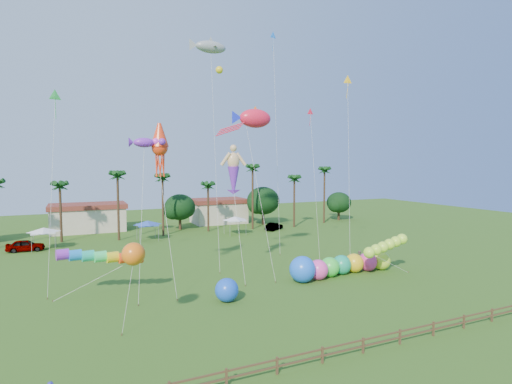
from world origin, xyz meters
name	(u,v)px	position (x,y,z in m)	size (l,w,h in m)	color
ground	(311,319)	(0.00, 0.00, 0.00)	(160.00, 160.00, 0.00)	#285116
tree_line	(195,206)	(3.57, 44.00, 4.28)	(69.46, 8.91, 11.00)	#3A2819
buildings_row	(152,216)	(-3.09, 50.00, 2.00)	(35.00, 7.00, 4.00)	beige
tent_row	(148,223)	(-6.00, 36.33, 2.75)	(31.00, 4.00, 0.60)	white
fence	(363,344)	(0.00, -6.00, 0.61)	(36.12, 0.12, 1.00)	brown
car_a	(25,245)	(-22.23, 35.90, 0.79)	(1.86, 4.62, 1.57)	#4C4C54
car_b	(274,226)	(15.93, 37.28, 0.67)	(1.42, 4.08, 1.34)	#4C4C54
spectator_b	(360,258)	(13.59, 11.09, 0.89)	(0.86, 0.67, 1.77)	gray
caterpillar_inflatable	(338,266)	(8.88, 8.78, 1.10)	(12.85, 3.24, 2.61)	#FF43B1
blue_ball	(227,290)	(-4.45, 6.23, 1.01)	(2.02, 2.02, 2.02)	blue
rainbow_tube	(116,260)	(-12.88, 11.31, 3.29)	(8.64, 1.63, 3.78)	red
green_worm	(369,253)	(10.98, 6.45, 2.75)	(8.68, 3.15, 3.44)	#B8FA37
orange_ball_kite	(134,254)	(-12.44, 2.93, 5.56)	(1.77, 1.66, 6.35)	orange
merman_kite	(233,173)	(-1.04, 13.32, 10.79)	(2.46, 4.85, 13.24)	#E3B681
fish_kite	(255,118)	(2.23, 15.10, 16.68)	(5.75, 7.37, 17.83)	#F71B3C
shark_kite	(211,47)	(-0.65, 21.62, 25.66)	(5.27, 8.25, 26.57)	gray
squid_kite	(160,148)	(-8.62, 12.84, 13.21)	(2.14, 5.76, 15.63)	#FF3914
lobster_kite	(144,143)	(-10.09, 12.49, 13.65)	(3.37, 5.26, 14.29)	purple
delta_kite_red	(311,116)	(11.15, 17.99, 17.69)	(1.18, 3.61, 18.70)	red
delta_kite_yellow	(348,84)	(12.65, 12.58, 20.78)	(2.33, 3.48, 21.79)	yellow
delta_kite_green	(55,99)	(-17.42, 17.43, 17.85)	(1.70, 4.65, 18.75)	green
delta_kite_blue	(273,41)	(9.01, 24.13, 28.24)	(1.85, 4.86, 29.60)	#1B73F7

